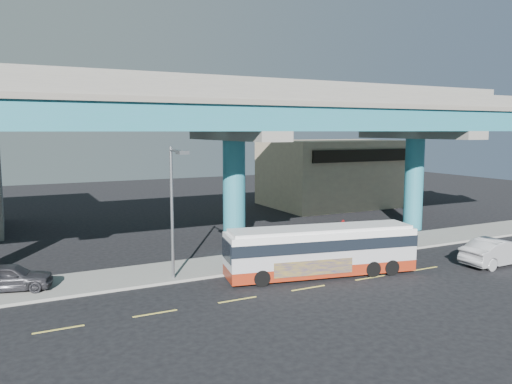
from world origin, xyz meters
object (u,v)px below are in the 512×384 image
sedan (498,252)px  street_lamp (175,194)px  transit_bus (321,249)px  stop_sign (343,230)px  parked_car (10,277)px

sedan → street_lamp: (-18.40, 5.08, 3.97)m
transit_bus → stop_sign: (3.58, 2.88, 0.24)m
stop_sign → sedan: bearing=-50.5°
sedan → street_lamp: 19.50m
street_lamp → stop_sign: 11.68m
sedan → parked_car: (-26.27, 7.22, 0.02)m
street_lamp → transit_bus: bearing=-15.8°
street_lamp → stop_sign: size_ratio=3.13×
stop_sign → transit_bus: bearing=-152.7°
transit_bus → stop_sign: bearing=49.6°
street_lamp → stop_sign: bearing=3.7°
parked_car → stop_sign: (19.12, -1.42, 0.92)m
street_lamp → parked_car: bearing=164.8°
parked_car → transit_bus: bearing=-91.6°
transit_bus → stop_sign: transit_bus is taller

